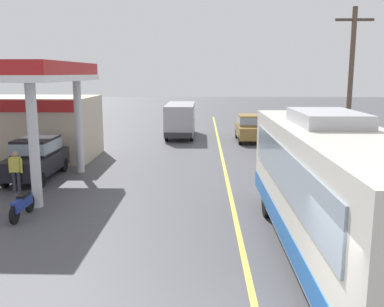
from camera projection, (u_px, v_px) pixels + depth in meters
The scene contains 10 objects.
ground at pixel (220, 149), 26.70m from camera, with size 120.00×120.00×0.00m, color #4C4C51.
lane_divider_stripe at pixel (224, 166), 21.78m from camera, with size 0.16×50.00×0.01m, color #D8CC4C.
coach_bus_main at pixel (334, 194), 10.62m from camera, with size 2.60×11.04×3.69m.
gas_station_roadside at pixel (14, 114), 21.62m from camera, with size 9.10×11.95×5.10m.
car_at_pump at pixel (36, 156), 19.15m from camera, with size 1.70×4.20×1.82m.
minibus_opposing_lane at pixel (180, 117), 31.67m from camera, with size 2.04×6.13×2.44m.
motorcycle_parked_forecourt at pixel (22, 204), 14.01m from camera, with size 0.55×1.80×0.92m.
pedestrian_near_pump at pixel (16, 169), 16.95m from camera, with size 0.55×0.22×1.66m.
car_trailing_behind_bus at pixel (249, 127), 29.76m from camera, with size 1.70×4.20×1.82m.
utility_pole_roadside at pixel (350, 86), 20.72m from camera, with size 1.80×0.24×7.74m.
Camera 1 is at (-1.06, -6.32, 4.67)m, focal length 40.13 mm.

